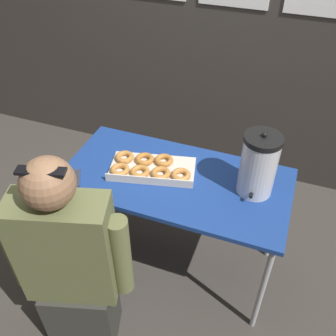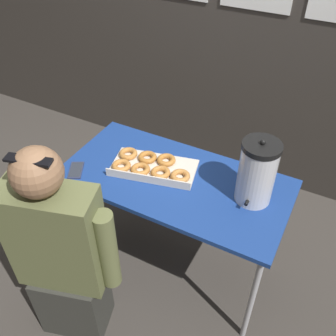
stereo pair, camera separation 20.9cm
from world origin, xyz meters
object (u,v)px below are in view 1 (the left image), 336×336
donut_box (150,168)px  coffee_urn (258,165)px  cell_phone (73,178)px  person_seated (72,268)px

donut_box → coffee_urn: coffee_urn is taller
cell_phone → person_seated: size_ratio=0.13×
cell_phone → person_seated: person_seated is taller
coffee_urn → cell_phone: bearing=-164.8°
donut_box → cell_phone: (-0.38, -0.22, -0.02)m
donut_box → cell_phone: size_ratio=3.27×
coffee_urn → cell_phone: (-0.97, -0.26, -0.17)m
coffee_urn → donut_box: bearing=-175.5°
donut_box → coffee_urn: (0.59, 0.05, 0.16)m
coffee_urn → cell_phone: 1.02m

